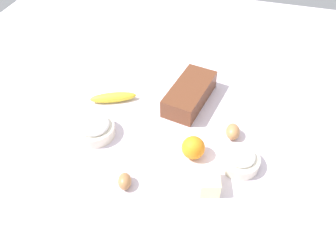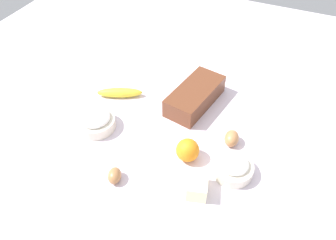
# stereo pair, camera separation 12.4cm
# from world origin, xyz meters

# --- Properties ---
(ground_plane) EXTENTS (2.40, 2.40, 0.02)m
(ground_plane) POSITION_xyz_m (0.00, 0.00, -0.01)
(ground_plane) COLOR silver
(loaf_pan) EXTENTS (0.30, 0.18, 0.08)m
(loaf_pan) POSITION_xyz_m (-0.17, 0.04, 0.04)
(loaf_pan) COLOR brown
(loaf_pan) RESTS_ON ground_plane
(flour_bowl) EXTENTS (0.14, 0.14, 0.07)m
(flour_bowl) POSITION_xyz_m (0.11, 0.28, 0.03)
(flour_bowl) COLOR silver
(flour_bowl) RESTS_ON ground_plane
(sugar_bowl) EXTENTS (0.15, 0.15, 0.07)m
(sugar_bowl) POSITION_xyz_m (0.11, -0.25, 0.03)
(sugar_bowl) COLOR silver
(sugar_bowl) RESTS_ON ground_plane
(banana) EXTENTS (0.12, 0.19, 0.04)m
(banana) POSITION_xyz_m (-0.09, -0.26, 0.02)
(banana) COLOR yellow
(banana) RESTS_ON ground_plane
(orange_fruit) EXTENTS (0.08, 0.08, 0.08)m
(orange_fruit) POSITION_xyz_m (0.11, 0.12, 0.04)
(orange_fruit) COLOR orange
(orange_fruit) RESTS_ON ground_plane
(butter_block) EXTENTS (0.10, 0.09, 0.06)m
(butter_block) POSITION_xyz_m (0.22, 0.20, 0.03)
(butter_block) COLOR #F4EDB2
(butter_block) RESTS_ON ground_plane
(egg_near_butter) EXTENTS (0.07, 0.06, 0.04)m
(egg_near_butter) POSITION_xyz_m (0.29, -0.06, 0.02)
(egg_near_butter) COLOR #A36D42
(egg_near_butter) RESTS_ON ground_plane
(egg_beside_bowl) EXTENTS (0.08, 0.06, 0.05)m
(egg_beside_bowl) POSITION_xyz_m (-0.02, 0.24, 0.03)
(egg_beside_bowl) COLOR #B07748
(egg_beside_bowl) RESTS_ON ground_plane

